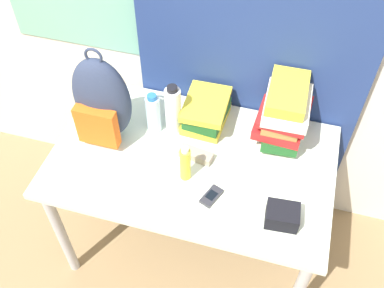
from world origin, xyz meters
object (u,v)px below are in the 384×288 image
at_px(water_bottle, 153,114).
at_px(sports_bottle, 173,110).
at_px(cell_phone, 211,196).
at_px(camera_pouch, 282,216).
at_px(backpack, 102,102).
at_px(book_stack_center, 284,114).
at_px(sunscreen_bottle, 185,164).
at_px(book_stack_left, 207,113).
at_px(sunglasses_case, 196,155).

distance_m(water_bottle, sports_bottle, 0.09).
bearing_deg(cell_phone, camera_pouch, -6.34).
height_order(backpack, book_stack_center, backpack).
height_order(backpack, water_bottle, backpack).
relative_size(water_bottle, sports_bottle, 0.83).
xyz_separation_m(water_bottle, cell_phone, (0.35, -0.30, -0.09)).
bearing_deg(sunscreen_bottle, book_stack_left, 89.11).
distance_m(book_stack_center, camera_pouch, 0.46).
xyz_separation_m(cell_phone, sunglasses_case, (-0.12, 0.19, 0.01)).
height_order(water_bottle, sports_bottle, sports_bottle).
bearing_deg(cell_phone, water_bottle, 139.65).
bearing_deg(water_bottle, cell_phone, -40.35).
relative_size(sunglasses_case, camera_pouch, 1.14).
relative_size(backpack, book_stack_center, 1.61).
xyz_separation_m(sunscreen_bottle, sunglasses_case, (0.01, 0.11, -0.07)).
bearing_deg(backpack, sunscreen_bottle, -18.41).
xyz_separation_m(water_bottle, sports_bottle, (0.09, 0.03, 0.02)).
height_order(book_stack_left, cell_phone, book_stack_left).
bearing_deg(book_stack_left, sports_bottle, -150.68).
height_order(cell_phone, sunglasses_case, sunglasses_case).
distance_m(backpack, cell_phone, 0.62).
height_order(book_stack_center, sunscreen_bottle, book_stack_center).
xyz_separation_m(sunglasses_case, camera_pouch, (0.41, -0.22, 0.02)).
xyz_separation_m(sunscreen_bottle, cell_phone, (0.13, -0.07, -0.08)).
relative_size(sunscreen_bottle, sunglasses_case, 1.20).
height_order(book_stack_left, sports_bottle, sports_bottle).
bearing_deg(sunscreen_bottle, book_stack_center, 43.42).
height_order(sports_bottle, camera_pouch, sports_bottle).
bearing_deg(backpack, book_stack_center, 14.16).
bearing_deg(sports_bottle, sunscreen_bottle, -62.51).
height_order(sunscreen_bottle, cell_phone, sunscreen_bottle).
relative_size(backpack, camera_pouch, 3.52).
xyz_separation_m(backpack, sports_bottle, (0.28, 0.12, -0.08)).
height_order(book_stack_center, camera_pouch, book_stack_center).
distance_m(book_stack_center, water_bottle, 0.58).
relative_size(book_stack_center, sunglasses_case, 1.91).
xyz_separation_m(book_stack_left, camera_pouch, (0.42, -0.44, -0.03)).
relative_size(backpack, book_stack_left, 1.82).
distance_m(backpack, water_bottle, 0.24).
bearing_deg(book_stack_left, sunglasses_case, -87.55).
xyz_separation_m(water_bottle, camera_pouch, (0.64, -0.33, -0.06)).
height_order(book_stack_left, sunglasses_case, book_stack_left).
relative_size(sunscreen_bottle, camera_pouch, 1.38).
xyz_separation_m(book_stack_left, sports_bottle, (-0.14, -0.08, 0.06)).
bearing_deg(book_stack_left, book_stack_center, -0.09).
relative_size(backpack, sunscreen_bottle, 2.56).
bearing_deg(sunglasses_case, sports_bottle, 136.31).
distance_m(sunscreen_bottle, sunglasses_case, 0.13).
bearing_deg(sunglasses_case, cell_phone, -57.57).
distance_m(backpack, camera_pouch, 0.89).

